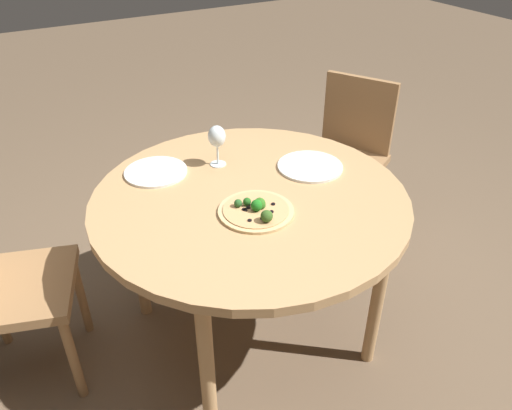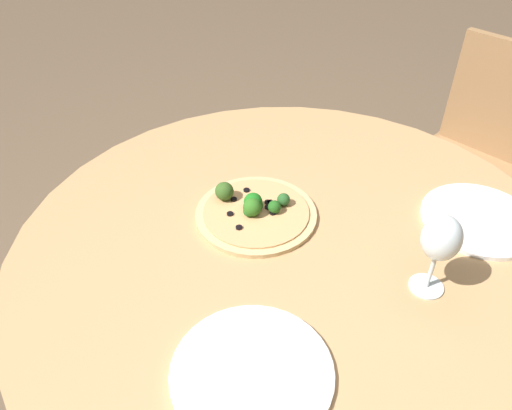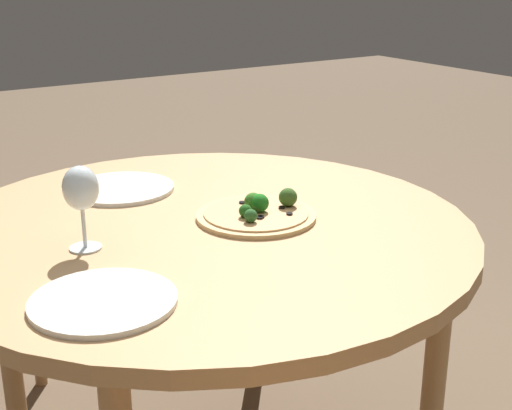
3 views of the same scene
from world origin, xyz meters
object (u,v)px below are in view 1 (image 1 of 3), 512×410
Objects in this scene: pizza at (256,210)px; plate_near at (156,172)px; wine_glass at (217,137)px; chair at (346,153)px; plate_far at (310,166)px.

pizza is 1.08× the size of plate_near.
wine_glass is (-0.37, 0.04, 0.11)m from pizza.
chair is 1.11m from plate_near.
chair is 3.26× the size of plate_far.
pizza is 0.48m from plate_near.
plate_near is (-0.43, -0.20, -0.01)m from pizza.
chair is 3.22× the size of pizza.
chair reaches higher than plate_far.
wine_glass reaches higher than pizza.
plate_far is at bearing 64.54° from plate_near.
pizza reaches higher than plate_near.
pizza is (0.58, -0.87, 0.26)m from chair.
plate_near is (0.14, -1.07, 0.26)m from chair.
pizza is 0.39m from wine_glass.
wine_glass is at bearing 76.45° from plate_near.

